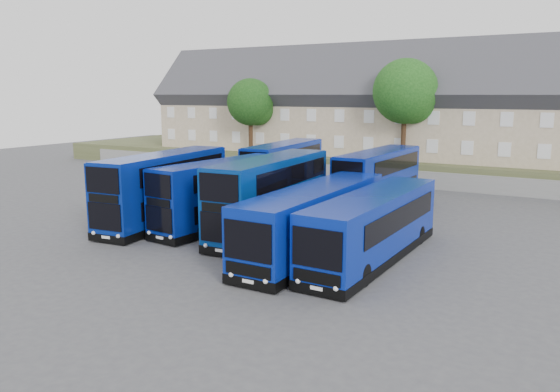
{
  "coord_description": "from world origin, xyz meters",
  "views": [
    {
      "loc": [
        16.7,
        -22.7,
        8.04
      ],
      "look_at": [
        1.23,
        4.43,
        2.2
      ],
      "focal_mm": 35.0,
      "sensor_mm": 36.0,
      "label": 1
    }
  ],
  "objects_px": {
    "coach_east_a": "(315,222)",
    "tree_mid": "(407,94)",
    "tree_west": "(252,104)",
    "dd_front_left": "(165,190)",
    "dd_front_mid": "(221,195)"
  },
  "relations": [
    {
      "from": "tree_mid",
      "to": "tree_west",
      "type": "bearing_deg",
      "value": -178.21
    },
    {
      "from": "coach_east_a",
      "to": "tree_mid",
      "type": "xyz_separation_m",
      "value": [
        -2.73,
        24.0,
        6.39
      ]
    },
    {
      "from": "dd_front_mid",
      "to": "tree_west",
      "type": "bearing_deg",
      "value": 123.63
    },
    {
      "from": "dd_front_mid",
      "to": "tree_mid",
      "type": "relative_size",
      "value": 1.12
    },
    {
      "from": "dd_front_left",
      "to": "dd_front_mid",
      "type": "height_order",
      "value": "dd_front_left"
    },
    {
      "from": "coach_east_a",
      "to": "tree_mid",
      "type": "distance_m",
      "value": 24.99
    },
    {
      "from": "coach_east_a",
      "to": "tree_west",
      "type": "distance_m",
      "value": 30.53
    },
    {
      "from": "tree_west",
      "to": "tree_mid",
      "type": "distance_m",
      "value": 16.04
    },
    {
      "from": "tree_west",
      "to": "dd_front_left",
      "type": "bearing_deg",
      "value": -71.11
    },
    {
      "from": "dd_front_left",
      "to": "dd_front_mid",
      "type": "bearing_deg",
      "value": 9.04
    },
    {
      "from": "dd_front_left",
      "to": "tree_west",
      "type": "xyz_separation_m",
      "value": [
        -7.58,
        22.14,
        4.9
      ]
    },
    {
      "from": "dd_front_left",
      "to": "coach_east_a",
      "type": "distance_m",
      "value": 11.24
    },
    {
      "from": "dd_front_mid",
      "to": "tree_mid",
      "type": "bearing_deg",
      "value": 83.29
    },
    {
      "from": "tree_west",
      "to": "coach_east_a",
      "type": "bearing_deg",
      "value": -51.45
    },
    {
      "from": "dd_front_mid",
      "to": "tree_mid",
      "type": "height_order",
      "value": "tree_mid"
    }
  ]
}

